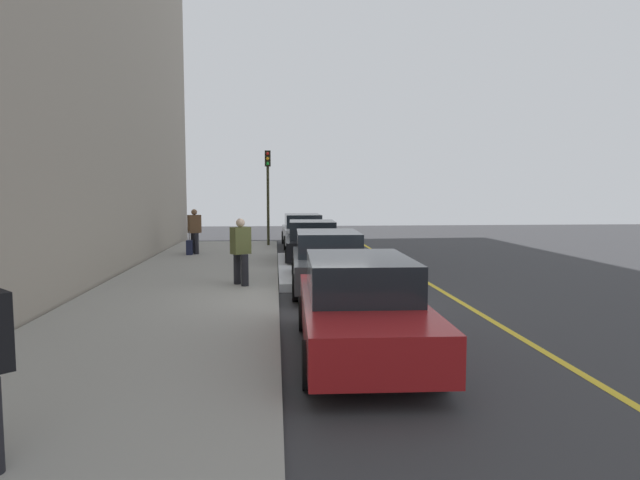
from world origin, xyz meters
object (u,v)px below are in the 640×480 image
object	(u,v)px
parked_car_charcoal	(328,261)
parked_car_silver	(303,230)
parked_car_black	(312,242)
parked_car_red	(360,306)
traffic_light_pole	(268,181)
rolling_suitcase	(190,247)
pedestrian_olive_coat	(241,250)
pedestrian_brown_coat	(195,230)

from	to	relation	value
parked_car_charcoal	parked_car_silver	bearing A→B (deg)	-179.57
parked_car_black	parked_car_red	world-z (taller)	same
traffic_light_pole	parked_car_silver	bearing A→B (deg)	111.22
parked_car_red	rolling_suitcase	distance (m)	13.45
parked_car_charcoal	traffic_light_pole	xyz separation A→B (m)	(-10.58, -1.69, 2.27)
pedestrian_olive_coat	parked_car_red	bearing A→B (deg)	21.53
parked_car_black	parked_car_red	distance (m)	10.89
pedestrian_olive_coat	traffic_light_pole	xyz separation A→B (m)	(-10.57, 0.57, 1.96)
rolling_suitcase	traffic_light_pole	bearing A→B (deg)	140.26
pedestrian_brown_coat	traffic_light_pole	distance (m)	4.70
parked_car_red	rolling_suitcase	world-z (taller)	parked_car_red
parked_car_silver	parked_car_charcoal	distance (m)	11.20
pedestrian_brown_coat	traffic_light_pole	xyz separation A→B (m)	(-3.22, 2.82, 1.95)
parked_car_red	pedestrian_olive_coat	xyz separation A→B (m)	(-5.62, -2.22, 0.31)
pedestrian_olive_coat	parked_car_silver	bearing A→B (deg)	169.00
parked_car_red	pedestrian_brown_coat	bearing A→B (deg)	-161.03
parked_car_silver	parked_car_black	world-z (taller)	same
parked_car_black	parked_car_red	bearing A→B (deg)	0.07
parked_car_charcoal	pedestrian_brown_coat	size ratio (longest dim) A/B	2.65
parked_car_silver	pedestrian_olive_coat	size ratio (longest dim) A/B	2.78
parked_car_charcoal	pedestrian_brown_coat	distance (m)	8.64
parked_car_charcoal	parked_car_red	xyz separation A→B (m)	(5.61, -0.04, 0.00)
parked_car_silver	parked_car_black	bearing A→B (deg)	0.27
parked_car_red	pedestrian_olive_coat	size ratio (longest dim) A/B	2.78
parked_car_silver	parked_car_red	bearing A→B (deg)	0.14
parked_car_silver	pedestrian_olive_coat	xyz separation A→B (m)	(11.20, -2.18, 0.31)
parked_car_red	rolling_suitcase	bearing A→B (deg)	-159.94
parked_car_black	parked_car_red	xyz separation A→B (m)	(10.89, 0.01, 0.00)
parked_car_red	traffic_light_pole	distance (m)	16.43
parked_car_charcoal	pedestrian_brown_coat	xyz separation A→B (m)	(-7.36, -4.50, 0.32)
pedestrian_olive_coat	parked_car_charcoal	bearing A→B (deg)	89.81
parked_car_silver	rolling_suitcase	size ratio (longest dim) A/B	5.23
parked_car_silver	parked_car_charcoal	size ratio (longest dim) A/B	1.04
pedestrian_brown_coat	rolling_suitcase	xyz separation A→B (m)	(0.35, -0.15, -0.64)
parked_car_silver	parked_car_charcoal	xyz separation A→B (m)	(11.20, 0.08, -0.00)
parked_car_red	traffic_light_pole	size ratio (longest dim) A/B	1.13
pedestrian_olive_coat	rolling_suitcase	size ratio (longest dim) A/B	1.88
parked_car_silver	rolling_suitcase	xyz separation A→B (m)	(4.19, -4.57, -0.33)
parked_car_black	pedestrian_olive_coat	distance (m)	5.72
traffic_light_pole	rolling_suitcase	world-z (taller)	traffic_light_pole
pedestrian_brown_coat	pedestrian_olive_coat	xyz separation A→B (m)	(7.36, 2.24, -0.01)
pedestrian_brown_coat	traffic_light_pole	bearing A→B (deg)	138.79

